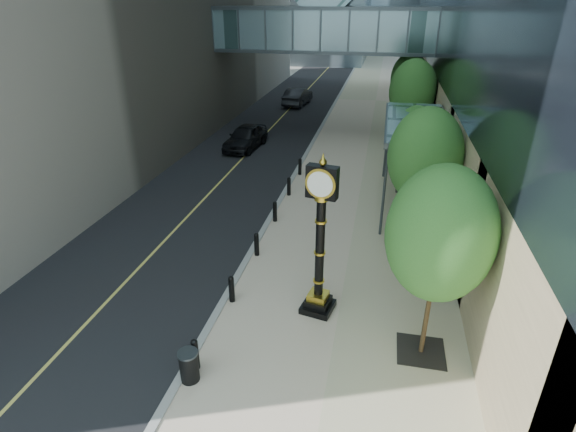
% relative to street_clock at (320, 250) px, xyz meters
% --- Properties ---
extents(ground, '(320.00, 320.00, 0.00)m').
position_rel_street_clock_xyz_m(ground, '(-0.28, -4.36, -2.38)').
color(ground, gray).
rests_on(ground, ground).
extents(road, '(8.00, 180.00, 0.02)m').
position_rel_street_clock_xyz_m(road, '(-7.28, 35.64, -2.37)').
color(road, black).
rests_on(road, ground).
extents(sidewalk, '(8.00, 180.00, 0.06)m').
position_rel_street_clock_xyz_m(sidewalk, '(0.72, 35.64, -2.35)').
color(sidewalk, '#C2AD95').
rests_on(sidewalk, ground).
extents(curb, '(0.25, 180.00, 0.07)m').
position_rel_street_clock_xyz_m(curb, '(-3.28, 35.64, -2.35)').
color(curb, gray).
rests_on(curb, ground).
extents(skywalk, '(17.00, 4.20, 5.80)m').
position_rel_street_clock_xyz_m(skywalk, '(-3.28, 23.64, 5.33)').
color(skywalk, slate).
rests_on(skywalk, ground).
extents(entrance_canopy, '(3.00, 8.00, 4.38)m').
position_rel_street_clock_xyz_m(entrance_canopy, '(3.20, 9.64, 1.81)').
color(entrance_canopy, '#383F44').
rests_on(entrance_canopy, ground).
extents(bollard_row, '(0.20, 16.20, 0.90)m').
position_rel_street_clock_xyz_m(bollard_row, '(-2.98, 4.64, -1.87)').
color(bollard_row, black).
rests_on(bollard_row, sidewalk).
extents(street_trees, '(3.00, 28.86, 6.18)m').
position_rel_street_clock_xyz_m(street_trees, '(3.32, 11.85, 1.60)').
color(street_trees, black).
rests_on(street_trees, sidewalk).
extents(street_clock, '(1.18, 1.18, 5.36)m').
position_rel_street_clock_xyz_m(street_clock, '(0.00, 0.00, 0.00)').
color(street_clock, black).
rests_on(street_clock, sidewalk).
extents(trash_bin, '(0.68, 0.68, 0.90)m').
position_rel_street_clock_xyz_m(trash_bin, '(-2.98, -3.81, -1.87)').
color(trash_bin, black).
rests_on(trash_bin, sidewalk).
extents(pedestrian, '(0.77, 0.64, 1.81)m').
position_rel_street_clock_xyz_m(pedestrian, '(3.27, 6.24, -1.42)').
color(pedestrian, '#AFABA0').
rests_on(pedestrian, sidewalk).
extents(car_near, '(2.40, 4.96, 1.63)m').
position_rel_street_clock_xyz_m(car_near, '(-7.71, 17.17, -1.55)').
color(car_near, black).
rests_on(car_near, road).
extents(car_far, '(2.25, 5.17, 1.65)m').
position_rel_street_clock_xyz_m(car_far, '(-6.85, 32.05, -1.54)').
color(car_far, black).
rests_on(car_far, road).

